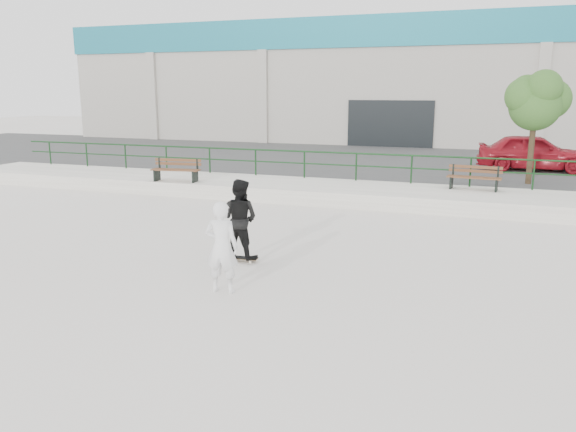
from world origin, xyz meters
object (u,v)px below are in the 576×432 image
at_px(tree, 537,99).
at_px(skateboard, 240,258).
at_px(standing_skater, 240,219).
at_px(bench_left, 176,170).
at_px(bench_right, 474,178).
at_px(red_car, 533,152).
at_px(seated_skater, 222,247).

bearing_deg(tree, skateboard, -121.97).
bearing_deg(standing_skater, bench_left, -43.62).
xyz_separation_m(skateboard, standing_skater, (0.00, 0.00, 0.91)).
relative_size(bench_right, red_car, 0.40).
xyz_separation_m(tree, standing_skater, (-6.52, -10.45, -2.47)).
distance_m(tree, skateboard, 12.77).
bearing_deg(skateboard, red_car, 59.13).
distance_m(tree, red_car, 4.41).
bearing_deg(red_car, bench_right, 158.01).
height_order(bench_left, skateboard, bench_left).
bearing_deg(red_car, skateboard, 152.95).
height_order(skateboard, standing_skater, standing_skater).
xyz_separation_m(bench_left, red_car, (12.44, 7.49, 0.35)).
distance_m(bench_right, red_car, 6.10).
bearing_deg(tree, standing_skater, -121.97).
height_order(red_car, seated_skater, red_car).
bearing_deg(red_car, seated_skater, 157.15).
distance_m(standing_skater, seated_skater, 1.98).
relative_size(red_car, seated_skater, 2.52).
bearing_deg(bench_left, standing_skater, -57.85).
relative_size(tree, skateboard, 4.96).
height_order(tree, red_car, tree).
relative_size(bench_right, skateboard, 2.23).
xyz_separation_m(red_car, standing_skater, (-6.84, -14.26, -0.28)).
height_order(bench_right, seated_skater, seated_skater).
height_order(bench_left, red_car, red_car).
xyz_separation_m(bench_right, tree, (1.82, 1.89, 2.56)).
height_order(bench_right, red_car, red_car).
xyz_separation_m(tree, seated_skater, (-6.03, -12.36, -2.57)).
xyz_separation_m(bench_left, standing_skater, (5.60, -6.77, 0.07)).
xyz_separation_m(bench_right, red_car, (2.14, 5.70, 0.36)).
height_order(bench_right, skateboard, bench_right).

